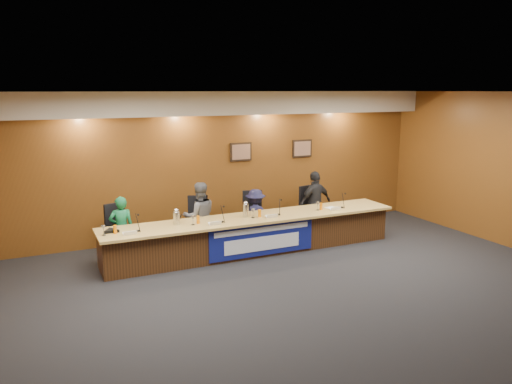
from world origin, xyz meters
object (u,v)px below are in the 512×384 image
Objects in this scene: panelist_d at (315,203)px; office_chair_b at (198,226)px; carafe_mid at (246,211)px; banner at (262,239)px; dais_body at (254,235)px; office_chair_d at (313,212)px; office_chair_c at (254,219)px; speakerphone at (111,231)px; panelist_a at (122,229)px; panelist_b at (200,216)px; panelist_c at (255,216)px; carafe_left at (176,218)px; office_chair_a at (121,235)px.

panelist_d reaches higher than office_chair_b.
banner is at bearing -69.56° from carafe_mid.
panelist_d is (1.81, 0.60, 0.37)m from dais_body.
dais_body is at bearing -173.14° from office_chair_d.
office_chair_d is at bearing 16.78° from office_chair_c.
speakerphone reaches higher than office_chair_c.
panelist_d is at bearing 18.46° from dais_body.
office_chair_c is at bearing -171.76° from panelist_a.
panelist_b is 0.97× the size of panelist_d.
carafe_mid is (-0.16, 0.02, 0.53)m from dais_body.
panelist_a reaches higher than carafe_mid.
office_chair_d is 4.65m from speakerphone.
office_chair_b and office_chair_d have the same top height.
carafe_mid is (-0.16, 0.44, 0.50)m from banner.
panelist_c is at bearing -9.02° from panelist_d.
office_chair_b is at bearing 46.24° from carafe_left.
speakerphone is (-1.85, -0.58, 0.07)m from panelist_b.
carafe_left is 1.21m from speakerphone.
office_chair_d is 1.86× the size of carafe_mid.
dais_body is at bearing -1.08° from carafe_left.
office_chair_b is (-1.25, 0.10, -0.10)m from panelist_c.
office_chair_a is (-2.50, 0.70, 0.13)m from dais_body.
dais_body is 12.50× the size of office_chair_d.
banner reaches higher than dais_body.
carafe_mid reaches higher than speakerphone.
panelist_a is 1.57m from panelist_b.
dais_body is 23.28× the size of carafe_mid.
speakerphone reaches higher than dais_body.
office_chair_b is at bearing 165.60° from office_chair_d.
carafe_left is (0.92, -0.67, 0.39)m from office_chair_a.
speakerphone is (-4.59, -0.58, 0.05)m from panelist_d.
office_chair_c is (-1.49, 0.10, -0.24)m from panelist_d.
office_chair_c is (1.25, 0.00, 0.00)m from office_chair_b.
banner reaches higher than office_chair_a.
office_chair_c is at bearing 19.57° from carafe_left.
panelist_c reaches higher than carafe_left.
office_chair_d is at bearing 8.46° from speakerphone.
office_chair_b is at bearing -85.52° from panelist_b.
panelist_a is at bearing 157.80° from banner.
carafe_mid is at bearing 75.06° from panelist_c.
panelist_a is 0.18m from office_chair_a.
office_chair_b is 1.86× the size of carafe_mid.
panelist_b reaches higher than office_chair_c.
dais_body reaches higher than office_chair_c.
carafe_left is at bearing -115.82° from office_chair_b.
office_chair_a is (-2.50, 1.12, 0.10)m from banner.
panelist_b reaches higher than carafe_mid.
office_chair_a is (-2.82, 0.10, -0.10)m from panelist_c.
office_chair_c is at bearing 12.42° from speakerphone.
speakerphone is at bearing 171.08° from banner.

